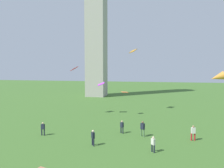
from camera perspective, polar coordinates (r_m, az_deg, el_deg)
The scene contains 12 objects.
monument_obelisk at distance 64.54m, azimuth -4.21°, elevation 18.04°, with size 5.30×5.30×47.11m.
person_0 at distance 26.23m, azimuth 20.71°, elevation -11.81°, with size 0.52×0.34×1.70m.
person_1 at distance 21.78m, azimuth 10.84°, elevation -15.17°, with size 0.44×0.46×1.55m.
person_2 at distance 27.67m, azimuth -17.83°, elevation -11.03°, with size 0.50×0.27×1.60m.
person_3 at distance 27.22m, azimuth 2.65°, elevation -11.07°, with size 0.48×0.45×1.61m.
person_4 at distance 26.18m, azimuth 8.11°, elevation -11.42°, with size 0.55×0.52×1.85m.
person_5 at distance 23.16m, azimuth -5.06°, elevation -13.77°, with size 0.46×0.49×1.65m.
kite_flying_0 at distance 39.90m, azimuth 5.62°, elevation 8.71°, with size 1.42×1.81×0.92m.
kite_flying_1 at distance 36.83m, azimuth 3.41°, elevation -2.17°, with size 1.34×1.30×0.26m.
kite_flying_3 at distance 36.99m, azimuth -9.95°, elevation 4.03°, with size 1.27×1.59×0.86m.
kite_flying_4 at distance 42.58m, azimuth 26.21°, elevation 1.66°, with size 2.89×2.08×2.22m.
kite_flying_5 at distance 37.39m, azimuth -2.90°, elevation -0.00°, with size 1.27×0.89×0.70m.
Camera 1 is at (4.88, -10.14, 8.06)m, focal length 34.52 mm.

